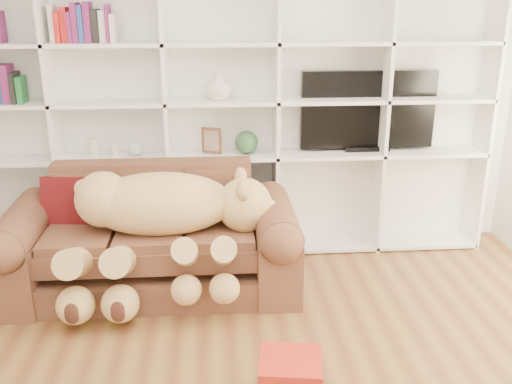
{
  "coord_description": "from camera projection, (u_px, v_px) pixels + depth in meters",
  "views": [
    {
      "loc": [
        -0.08,
        -2.25,
        2.11
      ],
      "look_at": [
        0.22,
        1.63,
        0.76
      ],
      "focal_mm": 40.0,
      "sensor_mm": 36.0,
      "label": 1
    }
  ],
  "objects": [
    {
      "name": "wall_back",
      "position": [
        221.0,
        91.0,
        4.72
      ],
      "size": [
        5.0,
        0.02,
        2.7
      ],
      "primitive_type": "cube",
      "color": "silver",
      "rests_on": "floor"
    },
    {
      "name": "bookshelf",
      "position": [
        192.0,
        100.0,
        4.59
      ],
      "size": [
        4.43,
        0.35,
        2.4
      ],
      "color": "white",
      "rests_on": "floor"
    },
    {
      "name": "sofa",
      "position": [
        152.0,
        245.0,
        4.25
      ],
      "size": [
        2.14,
        0.92,
        0.9
      ],
      "color": "brown",
      "rests_on": "floor"
    },
    {
      "name": "teddy_bear",
      "position": [
        162.0,
        219.0,
        4.0
      ],
      "size": [
        1.53,
        0.86,
        0.89
      ],
      "rotation": [
        0.0,
        0.0,
        -0.11
      ],
      "color": "#D5B56A",
      "rests_on": "sofa"
    },
    {
      "name": "throw_pillow",
      "position": [
        68.0,
        202.0,
        4.25
      ],
      "size": [
        0.4,
        0.25,
        0.4
      ],
      "primitive_type": "cube",
      "rotation": [
        -0.24,
        0.0,
        -0.11
      ],
      "color": "#570F0E",
      "rests_on": "sofa"
    },
    {
      "name": "gift_box",
      "position": [
        290.0,
        380.0,
        3.08
      ],
      "size": [
        0.38,
        0.36,
        0.27
      ],
      "primitive_type": "cube",
      "rotation": [
        0.0,
        0.0,
        -0.15
      ],
      "color": "#B42618",
      "rests_on": "floor"
    },
    {
      "name": "tv",
      "position": [
        368.0,
        111.0,
        4.73
      ],
      "size": [
        1.12,
        0.18,
        0.66
      ],
      "color": "black",
      "rests_on": "bookshelf"
    },
    {
      "name": "picture_frame",
      "position": [
        212.0,
        140.0,
        4.65
      ],
      "size": [
        0.17,
        0.09,
        0.21
      ],
      "primitive_type": "cube",
      "rotation": [
        0.0,
        0.0,
        -0.39
      ],
      "color": "brown",
      "rests_on": "bookshelf"
    },
    {
      "name": "green_vase",
      "position": [
        246.0,
        142.0,
        4.68
      ],
      "size": [
        0.19,
        0.19,
        0.19
      ],
      "primitive_type": "sphere",
      "color": "#2D5932",
      "rests_on": "bookshelf"
    },
    {
      "name": "figurine_tall",
      "position": [
        94.0,
        147.0,
        4.6
      ],
      "size": [
        0.08,
        0.08,
        0.15
      ],
      "primitive_type": "cylinder",
      "rotation": [
        0.0,
        0.0,
        -0.09
      ],
      "color": "beige",
      "rests_on": "bookshelf"
    },
    {
      "name": "figurine_short",
      "position": [
        115.0,
        149.0,
        4.62
      ],
      "size": [
        0.08,
        0.08,
        0.12
      ],
      "primitive_type": "cylinder",
      "rotation": [
        0.0,
        0.0,
        0.31
      ],
      "color": "beige",
      "rests_on": "bookshelf"
    },
    {
      "name": "snow_globe",
      "position": [
        135.0,
        148.0,
        4.63
      ],
      "size": [
        0.11,
        0.11,
        0.11
      ],
      "primitive_type": "sphere",
      "color": "silver",
      "rests_on": "bookshelf"
    },
    {
      "name": "shelf_vase",
      "position": [
        218.0,
        86.0,
        4.51
      ],
      "size": [
        0.26,
        0.26,
        0.22
      ],
      "primitive_type": "imported",
      "rotation": [
        0.0,
        0.0,
        0.3
      ],
      "color": "silver",
      "rests_on": "bookshelf"
    }
  ]
}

